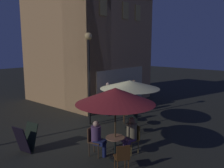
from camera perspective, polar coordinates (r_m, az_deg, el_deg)
ground_plane at (r=10.25m, az=-5.58°, el=-11.53°), size 60.00×60.00×0.00m
cafe_building at (r=14.57m, az=-5.92°, el=10.24°), size 6.24×6.31×7.76m
street_lamp_near_corner at (r=10.53m, az=-5.73°, el=5.69°), size 0.33×0.33×4.23m
menu_sandwich_board at (r=8.71m, az=-20.41°, el=-12.45°), size 0.75×0.66×0.97m
cafe_table_0 at (r=10.40m, az=4.31°, el=-8.29°), size 0.62×0.62×0.75m
cafe_table_1 at (r=7.73m, az=0.79°, el=-14.70°), size 0.61×0.61×0.76m
patio_umbrella_0 at (r=10.04m, az=4.41°, el=-0.13°), size 2.59×2.59×2.18m
patio_umbrella_1 at (r=7.22m, az=0.82°, el=-2.93°), size 2.51×2.51×2.37m
cafe_chair_0 at (r=11.22m, az=3.82°, el=-6.81°), size 0.61×0.61×0.86m
cafe_chair_1 at (r=9.63m, az=5.01°, el=-9.29°), size 0.55×0.55×0.97m
cafe_chair_2 at (r=8.19m, az=5.36°, el=-12.70°), size 0.48×0.48×0.97m
cafe_chair_3 at (r=8.01m, az=-4.58°, el=-13.16°), size 0.53×0.53×0.96m
cafe_chair_4 at (r=6.99m, az=2.57°, el=-17.24°), size 0.56×0.56×0.86m
patron_seated_0 at (r=8.04m, az=4.62°, el=-11.98°), size 0.54×0.42×1.28m
patron_seated_1 at (r=7.91m, az=-3.60°, el=-12.72°), size 0.42×0.53×1.20m
patron_standing_2 at (r=12.19m, az=-1.03°, el=-3.71°), size 0.36×0.36×1.76m
patron_standing_3 at (r=13.44m, az=5.38°, el=-2.62°), size 0.36×0.36×1.72m
patron_standing_4 at (r=12.39m, az=3.09°, el=-3.46°), size 0.31×0.31×1.75m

